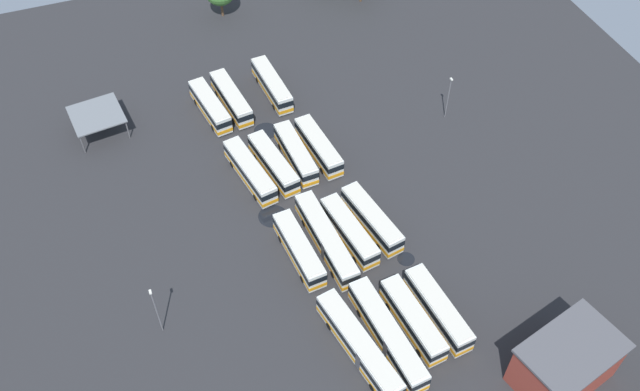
{
  "coord_description": "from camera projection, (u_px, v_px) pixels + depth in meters",
  "views": [
    {
      "loc": [
        -58.86,
        20.62,
        72.7
      ],
      "look_at": [
        -0.26,
        -1.39,
        1.49
      ],
      "focal_mm": 38.78,
      "sensor_mm": 36.0,
      "label": 1
    }
  ],
  "objects": [
    {
      "name": "bus_row3_slot2",
      "position": [
        231.0,
        98.0,
        107.74
      ],
      "size": [
        11.83,
        3.85,
        3.41
      ],
      "color": "silver",
      "rests_on": "ground_plane"
    },
    {
      "name": "bus_row3_slot3",
      "position": [
        210.0,
        106.0,
        106.53
      ],
      "size": [
        11.28,
        4.14,
        3.41
      ],
      "color": "silver",
      "rests_on": "ground_plane"
    },
    {
      "name": "maintenance_shelter",
      "position": [
        96.0,
        115.0,
        102.88
      ],
      "size": [
        8.24,
        8.26,
        3.56
      ],
      "color": "slate",
      "rests_on": "ground_plane"
    },
    {
      "name": "bus_row1_slot1",
      "position": [
        349.0,
        231.0,
        90.27
      ],
      "size": [
        11.56,
        4.11,
        3.41
      ],
      "color": "silver",
      "rests_on": "ground_plane"
    },
    {
      "name": "lamp_post_far_corner",
      "position": [
        156.0,
        310.0,
        79.2
      ],
      "size": [
        0.56,
        0.28,
        8.3
      ],
      "color": "slate",
      "rests_on": "ground_plane"
    },
    {
      "name": "bus_row1_slot3",
      "position": [
        299.0,
        250.0,
        88.31
      ],
      "size": [
        11.58,
        3.45,
        3.41
      ],
      "color": "silver",
      "rests_on": "ground_plane"
    },
    {
      "name": "bus_row1_slot0",
      "position": [
        372.0,
        219.0,
        91.64
      ],
      "size": [
        11.75,
        4.53,
        3.41
      ],
      "color": "silver",
      "rests_on": "ground_plane"
    },
    {
      "name": "bus_row2_slot0",
      "position": [
        319.0,
        147.0,
        100.67
      ],
      "size": [
        11.38,
        3.67,
        3.41
      ],
      "color": "silver",
      "rests_on": "ground_plane"
    },
    {
      "name": "ground_plane",
      "position": [
        310.0,
        204.0,
        95.77
      ],
      "size": [
        125.68,
        125.68,
        0.0
      ],
      "primitive_type": "plane",
      "color": "#28282B"
    },
    {
      "name": "depot_building",
      "position": [
        566.0,
        363.0,
        76.07
      ],
      "size": [
        9.94,
        12.74,
        6.73
      ],
      "color": "maroon",
      "rests_on": "ground_plane"
    },
    {
      "name": "bus_row2_slot2",
      "position": [
        274.0,
        163.0,
        98.41
      ],
      "size": [
        11.68,
        4.35,
        3.41
      ],
      "color": "silver",
      "rests_on": "ground_plane"
    },
    {
      "name": "bus_row2_slot1",
      "position": [
        296.0,
        154.0,
        99.72
      ],
      "size": [
        11.35,
        3.09,
        3.41
      ],
      "color": "silver",
      "rests_on": "ground_plane"
    },
    {
      "name": "bus_row2_slot3",
      "position": [
        250.0,
        171.0,
        97.4
      ],
      "size": [
        12.28,
        4.6,
        3.41
      ],
      "color": "silver",
      "rests_on": "ground_plane"
    },
    {
      "name": "bus_row3_slot0",
      "position": [
        272.0,
        85.0,
        109.88
      ],
      "size": [
        11.91,
        3.33,
        3.41
      ],
      "color": "silver",
      "rests_on": "ground_plane"
    },
    {
      "name": "bus_row0_slot1",
      "position": [
        413.0,
        320.0,
        81.5
      ],
      "size": [
        11.56,
        3.71,
        3.41
      ],
      "color": "silver",
      "rests_on": "ground_plane"
    },
    {
      "name": "bus_row1_slot2",
      "position": [
        326.0,
        239.0,
        89.38
      ],
      "size": [
        14.99,
        3.49,
        3.41
      ],
      "color": "silver",
      "rests_on": "ground_plane"
    },
    {
      "name": "puddle_front_lane",
      "position": [
        406.0,
        259.0,
        89.54
      ],
      "size": [
        2.29,
        2.29,
        0.01
      ],
      "primitive_type": "cylinder",
      "color": "black",
      "rests_on": "ground_plane"
    },
    {
      "name": "bus_row0_slot3",
      "position": [
        359.0,
        346.0,
        79.18
      ],
      "size": [
        15.07,
        5.22,
        3.41
      ],
      "color": "silver",
      "rests_on": "ground_plane"
    },
    {
      "name": "puddle_between_rows",
      "position": [
        273.0,
        216.0,
        94.32
      ],
      "size": [
        4.02,
        4.02,
        0.01
      ],
      "primitive_type": "cylinder",
      "color": "black",
      "rests_on": "ground_plane"
    },
    {
      "name": "bus_row0_slot0",
      "position": [
        438.0,
        309.0,
        82.44
      ],
      "size": [
        11.85,
        3.68,
        3.41
      ],
      "color": "silver",
      "rests_on": "ground_plane"
    },
    {
      "name": "bus_row0_slot2",
      "position": [
        387.0,
        335.0,
        80.16
      ],
      "size": [
        15.03,
        3.9,
        3.41
      ],
      "color": "silver",
      "rests_on": "ground_plane"
    },
    {
      "name": "puddle_centre_drain",
      "position": [
        266.0,
        131.0,
        105.47
      ],
      "size": [
        3.71,
        3.71,
        0.01
      ],
      "primitive_type": "cylinder",
      "color": "black",
      "rests_on": "ground_plane"
    },
    {
      "name": "lamp_post_mid_lot",
      "position": [
        448.0,
        96.0,
        104.49
      ],
      "size": [
        0.56,
        0.28,
        7.51
      ],
      "color": "slate",
      "rests_on": "ground_plane"
    }
  ]
}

